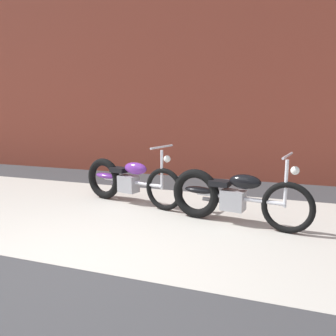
# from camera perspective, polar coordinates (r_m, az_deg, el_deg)

# --- Properties ---
(ground_plane) EXTENTS (80.00, 80.00, 0.00)m
(ground_plane) POSITION_cam_1_polar(r_m,az_deg,el_deg) (3.77, -17.22, -15.50)
(ground_plane) COLOR #38383A
(sidewalk_slab) EXTENTS (36.00, 3.50, 0.01)m
(sidewalk_slab) POSITION_cam_1_polar(r_m,az_deg,el_deg) (5.18, -5.57, -8.04)
(sidewalk_slab) COLOR #B2ADA3
(sidewalk_slab) RESTS_ON ground
(brick_building_wall) EXTENTS (36.00, 0.50, 6.05)m
(brick_building_wall) POSITION_cam_1_polar(r_m,az_deg,el_deg) (8.31, 4.72, 19.77)
(brick_building_wall) COLOR brown
(brick_building_wall) RESTS_ON ground
(motorcycle_purple) EXTENTS (1.97, 0.76, 1.03)m
(motorcycle_purple) POSITION_cam_1_polar(r_m,az_deg,el_deg) (5.84, -7.23, -1.99)
(motorcycle_purple) COLOR black
(motorcycle_purple) RESTS_ON ground
(motorcycle_black) EXTENTS (1.99, 0.68, 1.03)m
(motorcycle_black) POSITION_cam_1_polar(r_m,az_deg,el_deg) (4.84, 10.00, -4.55)
(motorcycle_black) COLOR black
(motorcycle_black) RESTS_ON ground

